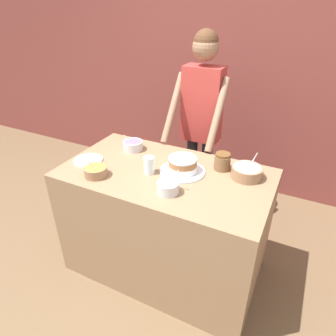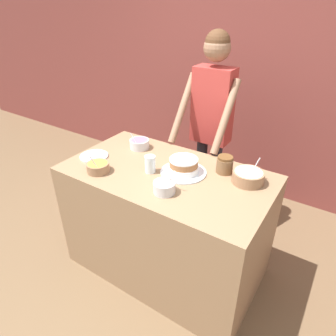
# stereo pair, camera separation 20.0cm
# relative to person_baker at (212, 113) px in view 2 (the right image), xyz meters

# --- Properties ---
(ground_plane) EXTENTS (14.00, 14.00, 0.00)m
(ground_plane) POSITION_rel_person_baker_xyz_m (0.03, -1.16, -1.11)
(ground_plane) COLOR brown
(wall_back) EXTENTS (10.00, 0.05, 2.60)m
(wall_back) POSITION_rel_person_baker_xyz_m (0.03, 0.80, 0.19)
(wall_back) COLOR brown
(wall_back) RESTS_ON ground_plane
(counter) EXTENTS (1.46, 0.81, 0.90)m
(counter) POSITION_rel_person_baker_xyz_m (0.03, -0.75, -0.66)
(counter) COLOR #8C6B4C
(counter) RESTS_ON ground_plane
(person_baker) EXTENTS (0.45, 0.48, 1.76)m
(person_baker) POSITION_rel_person_baker_xyz_m (0.00, 0.00, 0.00)
(person_baker) COLOR #2D2D38
(person_baker) RESTS_ON ground_plane
(cake) EXTENTS (0.32, 0.32, 0.11)m
(cake) POSITION_rel_person_baker_xyz_m (0.13, -0.69, -0.16)
(cake) COLOR silver
(cake) RESTS_ON counter
(frosting_bowl_purple) EXTENTS (0.15, 0.15, 0.14)m
(frosting_bowl_purple) POSITION_rel_person_baker_xyz_m (-0.36, -0.55, -0.17)
(frosting_bowl_purple) COLOR silver
(frosting_bowl_purple) RESTS_ON counter
(frosting_bowl_pink) EXTENTS (0.14, 0.14, 0.15)m
(frosting_bowl_pink) POSITION_rel_person_baker_xyz_m (0.16, -0.96, -0.17)
(frosting_bowl_pink) COLOR silver
(frosting_bowl_pink) RESTS_ON counter
(frosting_bowl_orange) EXTENTS (0.16, 0.16, 0.15)m
(frosting_bowl_orange) POSITION_rel_person_baker_xyz_m (-0.37, -1.00, -0.17)
(frosting_bowl_orange) COLOR #936B4C
(frosting_bowl_orange) RESTS_ON counter
(frosting_bowl_white) EXTENTS (0.21, 0.21, 0.16)m
(frosting_bowl_white) POSITION_rel_person_baker_xyz_m (0.55, -0.57, -0.16)
(frosting_bowl_white) COLOR #936B4C
(frosting_bowl_white) RESTS_ON counter
(drinking_glass) EXTENTS (0.07, 0.07, 0.12)m
(drinking_glass) POSITION_rel_person_baker_xyz_m (-0.06, -0.81, -0.15)
(drinking_glass) COLOR silver
(drinking_glass) RESTS_ON counter
(ceramic_plate) EXTENTS (0.21, 0.21, 0.01)m
(ceramic_plate) POSITION_rel_person_baker_xyz_m (-0.56, -0.86, -0.20)
(ceramic_plate) COLOR silver
(ceramic_plate) RESTS_ON counter
(stoneware_jar) EXTENTS (0.11, 0.11, 0.12)m
(stoneware_jar) POSITION_rel_person_baker_xyz_m (0.37, -0.53, -0.15)
(stoneware_jar) COLOR brown
(stoneware_jar) RESTS_ON counter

